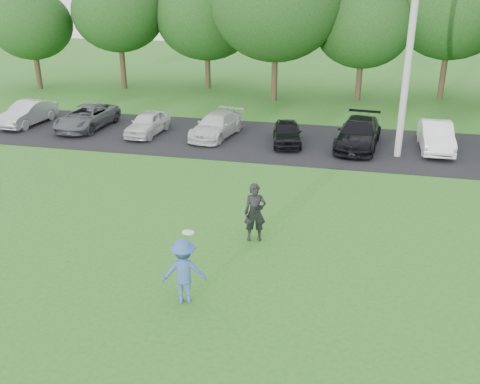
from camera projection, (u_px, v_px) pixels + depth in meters
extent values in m
plane|color=#276D1F|center=(208.00, 295.00, 12.93)|extent=(100.00, 100.00, 0.00)
cube|color=black|center=(286.00, 142.00, 24.66)|extent=(32.00, 6.50, 0.03)
cylinder|color=#B1AFAB|center=(412.00, 24.00, 20.70)|extent=(0.28, 0.28, 10.78)
imported|color=#3A5AA3|center=(184.00, 271.00, 12.40)|extent=(1.17, 0.88, 1.61)
cylinder|color=white|center=(188.00, 232.00, 11.84)|extent=(0.27, 0.27, 0.09)
imported|color=black|center=(255.00, 213.00, 15.30)|extent=(0.72, 0.56, 1.74)
cube|color=black|center=(260.00, 207.00, 15.00)|extent=(0.16, 0.13, 0.10)
imported|color=#ADAFB5|center=(28.00, 113.00, 27.22)|extent=(1.50, 3.65, 1.17)
imported|color=#525459|center=(87.00, 117.00, 26.61)|extent=(2.10, 4.17, 1.13)
imported|color=silver|center=(148.00, 123.00, 25.58)|extent=(1.46, 3.26, 1.09)
imported|color=silver|center=(216.00, 125.00, 25.18)|extent=(2.13, 3.98, 1.10)
imported|color=black|center=(287.00, 132.00, 24.14)|extent=(1.75, 3.27, 1.06)
imported|color=black|center=(358.00, 133.00, 23.68)|extent=(2.16, 4.44, 1.24)
imported|color=white|center=(436.00, 136.00, 23.29)|extent=(1.32, 3.68, 1.21)
cylinder|color=#38281C|center=(38.00, 72.00, 35.72)|extent=(0.36, 0.36, 2.20)
ellipsoid|color=#214C19|center=(31.00, 25.00, 34.56)|extent=(5.20, 5.20, 4.42)
cylinder|color=#38281C|center=(123.00, 68.00, 35.75)|extent=(0.36, 0.36, 2.70)
ellipsoid|color=#214C19|center=(118.00, 12.00, 34.40)|extent=(5.94, 5.94, 5.05)
cylinder|color=#38281C|center=(208.00, 72.00, 35.97)|extent=(0.36, 0.36, 2.20)
ellipsoid|color=#214C19|center=(207.00, 15.00, 34.61)|extent=(6.68, 6.68, 5.68)
cylinder|color=#38281C|center=(274.00, 78.00, 32.32)|extent=(0.36, 0.36, 2.70)
ellipsoid|color=#214C19|center=(276.00, 6.00, 30.76)|extent=(7.42, 7.42, 6.31)
cylinder|color=#38281C|center=(359.00, 82.00, 32.65)|extent=(0.36, 0.36, 2.20)
ellipsoid|color=#214C19|center=(363.00, 26.00, 31.41)|extent=(5.76, 5.76, 4.90)
cylinder|color=#38281C|center=(443.00, 77.00, 32.79)|extent=(0.36, 0.36, 2.70)
ellipsoid|color=#214C19|center=(452.00, 12.00, 31.35)|extent=(6.50, 6.50, 5.53)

